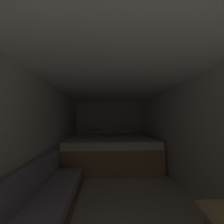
{
  "coord_description": "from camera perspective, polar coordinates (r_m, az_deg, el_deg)",
  "views": [
    {
      "loc": [
        -0.19,
        -0.38,
        1.28
      ],
      "look_at": [
        -0.03,
        2.62,
        1.46
      ],
      "focal_mm": 21.3,
      "sensor_mm": 36.0,
      "label": 1
    }
  ],
  "objects": [
    {
      "name": "sofa_left",
      "position": [
        2.0,
        -32.17,
        -35.09
      ],
      "size": [
        0.62,
        2.7,
        0.69
      ],
      "color": "olive",
      "rests_on": "ground"
    },
    {
      "name": "wall_right",
      "position": [
        2.81,
        29.03,
        -8.92
      ],
      "size": [
        0.05,
        5.4,
        1.99
      ],
      "primitive_type": "cube",
      "color": "silver",
      "rests_on": "ground"
    },
    {
      "name": "ground_plane",
      "position": [
        2.71,
        1.58,
        -31.73
      ],
      "size": [
        7.4,
        7.4,
        0.0
      ],
      "primitive_type": "plane",
      "color": "beige"
    },
    {
      "name": "ceiling_slab",
      "position": [
        2.49,
        1.5,
        13.55
      ],
      "size": [
        2.62,
        5.4,
        0.05
      ],
      "primitive_type": "cube",
      "color": "white",
      "rests_on": "wall_left"
    },
    {
      "name": "wall_left",
      "position": [
        2.63,
        -28.09,
        -9.36
      ],
      "size": [
        0.05,
        5.4,
        1.99
      ],
      "primitive_type": "cube",
      "color": "silver",
      "rests_on": "ground"
    },
    {
      "name": "wall_back",
      "position": [
        5.11,
        -0.96,
        -6.69
      ],
      "size": [
        2.62,
        0.05,
        1.99
      ],
      "primitive_type": "cube",
      "color": "silver",
      "rests_on": "ground"
    },
    {
      "name": "bed",
      "position": [
        4.14,
        -0.39,
        -15.91
      ],
      "size": [
        2.4,
        2.0,
        0.94
      ],
      "color": "tan",
      "rests_on": "ground"
    }
  ]
}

